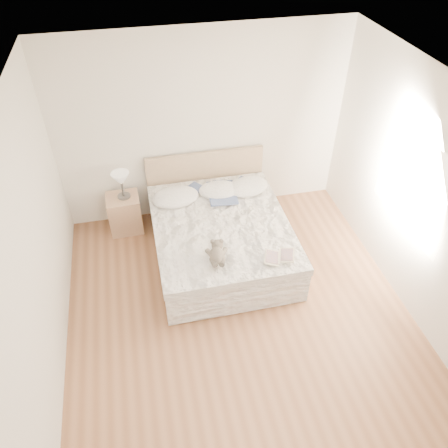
{
  "coord_description": "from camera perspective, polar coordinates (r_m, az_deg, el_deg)",
  "views": [
    {
      "loc": [
        -0.89,
        -3.06,
        4.21
      ],
      "look_at": [
        0.02,
        1.05,
        0.62
      ],
      "focal_mm": 35.0,
      "sensor_mm": 36.0,
      "label": 1
    }
  ],
  "objects": [
    {
      "name": "wall_right",
      "position": [
        5.09,
        25.09,
        1.91
      ],
      "size": [
        0.02,
        4.5,
        2.7
      ],
      "primitive_type": "cube",
      "color": "silver",
      "rests_on": "ground"
    },
    {
      "name": "bed",
      "position": [
        5.84,
        -0.54,
        -1.5
      ],
      "size": [
        1.72,
        2.14,
        1.0
      ],
      "color": "tan",
      "rests_on": "floor"
    },
    {
      "name": "floor",
      "position": [
        5.28,
        2.28,
        -12.47
      ],
      "size": [
        4.0,
        4.5,
        0.0
      ],
      "primitive_type": "cube",
      "color": "brown",
      "rests_on": "ground"
    },
    {
      "name": "blouse",
      "position": [
        6.04,
        -0.25,
        4.09
      ],
      "size": [
        0.65,
        0.68,
        0.02
      ],
      "primitive_type": null,
      "rotation": [
        0.0,
        0.0,
        -0.08
      ],
      "color": "#374873",
      "rests_on": "bed"
    },
    {
      "name": "pillow_middle",
      "position": [
        6.08,
        -0.61,
        4.47
      ],
      "size": [
        0.6,
        0.44,
        0.17
      ],
      "primitive_type": "ellipsoid",
      "rotation": [
        0.0,
        0.0,
        -0.08
      ],
      "color": "white",
      "rests_on": "bed"
    },
    {
      "name": "nightstand",
      "position": [
        6.4,
        -12.81,
        1.38
      ],
      "size": [
        0.46,
        0.41,
        0.56
      ],
      "primitive_type": "cube",
      "rotation": [
        0.0,
        0.0,
        0.02
      ],
      "color": "tan",
      "rests_on": "floor"
    },
    {
      "name": "wall_left",
      "position": [
        4.33,
        -23.9,
        -5.24
      ],
      "size": [
        0.02,
        4.5,
        2.7
      ],
      "primitive_type": "cube",
      "color": "silver",
      "rests_on": "ground"
    },
    {
      "name": "table_lamp",
      "position": [
        6.08,
        -13.3,
        5.59
      ],
      "size": [
        0.26,
        0.26,
        0.39
      ],
      "color": "#4D4843",
      "rests_on": "nightstand"
    },
    {
      "name": "teddy_bear",
      "position": [
        5.03,
        -0.92,
        -4.58
      ],
      "size": [
        0.26,
        0.34,
        0.17
      ],
      "primitive_type": null,
      "rotation": [
        0.0,
        0.0,
        -0.11
      ],
      "color": "#695F51",
      "rests_on": "bed"
    },
    {
      "name": "photo_book",
      "position": [
        6.03,
        -5.72,
        3.78
      ],
      "size": [
        0.29,
        0.21,
        0.02
      ],
      "primitive_type": "cube",
      "rotation": [
        0.0,
        0.0,
        -0.06
      ],
      "color": "silver",
      "rests_on": "bed"
    },
    {
      "name": "pillow_right",
      "position": [
        6.15,
        3.07,
        4.89
      ],
      "size": [
        0.68,
        0.54,
        0.18
      ],
      "primitive_type": "ellipsoid",
      "rotation": [
        0.0,
        0.0,
        0.21
      ],
      "color": "white",
      "rests_on": "bed"
    },
    {
      "name": "pillow_left",
      "position": [
        5.98,
        -6.34,
        3.51
      ],
      "size": [
        0.69,
        0.52,
        0.19
      ],
      "primitive_type": "ellipsoid",
      "rotation": [
        0.0,
        0.0,
        0.12
      ],
      "color": "white",
      "rests_on": "bed"
    },
    {
      "name": "wall_back",
      "position": [
        6.1,
        -2.75,
        12.43
      ],
      "size": [
        4.0,
        0.02,
        2.7
      ],
      "primitive_type": "cube",
      "color": "silver",
      "rests_on": "ground"
    },
    {
      "name": "ceiling",
      "position": [
        3.53,
        3.45,
        15.03
      ],
      "size": [
        4.0,
        4.5,
        0.0
      ],
      "primitive_type": "cube",
      "color": "white",
      "rests_on": "ground"
    },
    {
      "name": "window",
      "position": [
        5.22,
        23.59,
        4.78
      ],
      "size": [
        0.02,
        1.3,
        1.1
      ],
      "primitive_type": "cube",
      "color": "white",
      "rests_on": "wall_right"
    },
    {
      "name": "childrens_book",
      "position": [
        5.12,
        7.24,
        -4.27
      ],
      "size": [
        0.43,
        0.36,
        0.02
      ],
      "primitive_type": "cube",
      "rotation": [
        0.0,
        0.0,
        -0.36
      ],
      "color": "beige",
      "rests_on": "bed"
    }
  ]
}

